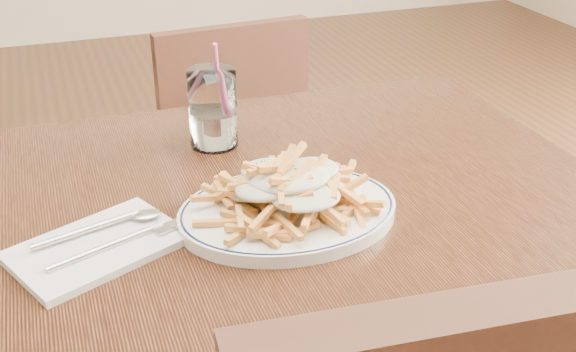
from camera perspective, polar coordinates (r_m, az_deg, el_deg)
name	(u,v)px	position (r m, az deg, el deg)	size (l,w,h in m)	color
table	(230,246)	(1.14, -4.59, -5.54)	(1.20, 0.80, 0.75)	black
chair_far	(224,148)	(1.93, -5.05, 2.20)	(0.41, 0.41, 0.82)	black
fries_plate	(288,212)	(1.04, 0.00, -2.86)	(0.39, 0.37, 0.02)	white
loaded_fries	(288,184)	(1.02, 0.00, -0.60)	(0.27, 0.24, 0.07)	gold
napkin	(98,247)	(1.01, -14.81, -5.44)	(0.22, 0.14, 0.01)	silver
cutlery	(96,239)	(1.01, -14.93, -4.83)	(0.21, 0.14, 0.01)	silver
water_glass	(213,113)	(1.26, -5.93, 4.97)	(0.08, 0.08, 0.19)	white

